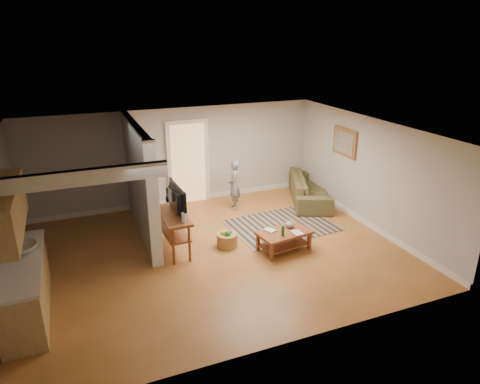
% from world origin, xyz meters
% --- Properties ---
extents(ground, '(7.50, 7.50, 0.00)m').
position_xyz_m(ground, '(0.00, 0.00, 0.00)').
color(ground, brown).
rests_on(ground, ground).
extents(room_shell, '(7.54, 6.02, 2.52)m').
position_xyz_m(room_shell, '(-1.07, 0.43, 1.46)').
color(room_shell, '#B8B5B1').
rests_on(room_shell, ground).
extents(area_rug, '(2.48, 1.89, 0.01)m').
position_xyz_m(area_rug, '(1.88, 0.64, 0.01)').
color(area_rug, black).
rests_on(area_rug, ground).
extents(sofa, '(1.75, 2.49, 0.68)m').
position_xyz_m(sofa, '(3.30, 1.81, 0.00)').
color(sofa, '#484324').
rests_on(sofa, ground).
extents(coffee_table, '(1.15, 0.78, 0.63)m').
position_xyz_m(coffee_table, '(1.37, -0.43, 0.33)').
color(coffee_table, brown).
rests_on(coffee_table, ground).
extents(tv_console, '(0.53, 1.31, 1.12)m').
position_xyz_m(tv_console, '(-0.74, 0.39, 0.74)').
color(tv_console, brown).
rests_on(tv_console, ground).
extents(speaker_left, '(0.11, 0.11, 0.98)m').
position_xyz_m(speaker_left, '(-1.00, 1.20, 0.49)').
color(speaker_left, black).
rests_on(speaker_left, ground).
extents(speaker_right, '(0.12, 0.12, 0.91)m').
position_xyz_m(speaker_right, '(-0.52, 1.70, 0.46)').
color(speaker_right, black).
rests_on(speaker_right, ground).
extents(toy_basket, '(0.44, 0.44, 0.39)m').
position_xyz_m(toy_basket, '(0.33, 0.15, 0.16)').
color(toy_basket, '#9A7042').
rests_on(toy_basket, ground).
extents(child, '(0.44, 0.54, 1.28)m').
position_xyz_m(child, '(1.22, 2.04, 0.00)').
color(child, slate).
rests_on(child, ground).
extents(toddler, '(0.52, 0.47, 0.86)m').
position_xyz_m(toddler, '(-0.60, 1.40, 0.00)').
color(toddler, '#1F2342').
rests_on(toddler, ground).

